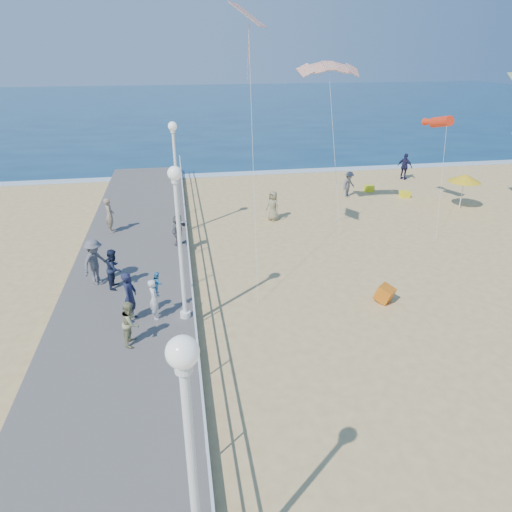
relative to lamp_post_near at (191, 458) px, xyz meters
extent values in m
plane|color=#DBB873|center=(5.35, 9.00, -3.66)|extent=(160.00, 160.00, 0.00)
cube|color=navy|center=(5.35, 74.00, -3.65)|extent=(160.00, 90.00, 0.05)
cube|color=white|center=(5.35, 29.50, -3.63)|extent=(160.00, 1.20, 0.04)
cube|color=#68635E|center=(-2.15, 9.00, -3.46)|extent=(5.00, 44.00, 0.40)
cube|color=white|center=(0.30, 9.00, -2.21)|extent=(0.05, 42.00, 0.06)
cube|color=white|center=(0.30, 9.00, -2.71)|extent=(0.05, 42.00, 0.04)
cylinder|color=white|center=(0.00, 0.00, -0.81)|extent=(0.14, 0.14, 4.70)
sphere|color=white|center=(0.00, 0.00, 1.84)|extent=(0.44, 0.44, 0.44)
cylinder|color=white|center=(0.00, 9.00, -3.16)|extent=(0.36, 0.36, 0.20)
cylinder|color=white|center=(0.00, 9.00, -0.81)|extent=(0.14, 0.14, 4.70)
sphere|color=white|center=(0.00, 9.00, 1.84)|extent=(0.44, 0.44, 0.44)
cylinder|color=white|center=(0.00, 18.00, -3.16)|extent=(0.36, 0.36, 0.20)
cylinder|color=white|center=(0.00, 18.00, -0.81)|extent=(0.14, 0.14, 4.70)
sphere|color=white|center=(0.00, 18.00, 1.84)|extent=(0.44, 0.44, 0.44)
imported|color=silver|center=(-1.00, 9.11, -2.52)|extent=(0.41, 0.57, 1.48)
imported|color=#3487C3|center=(-0.85, 9.26, -1.99)|extent=(0.36, 0.44, 0.84)
imported|color=#1A1D3A|center=(-1.80, 9.14, -2.36)|extent=(0.56, 0.74, 1.80)
imported|color=#979768|center=(-1.69, 7.74, -2.52)|extent=(0.68, 0.81, 1.49)
imported|color=#5A5B60|center=(-3.35, 12.10, -2.33)|extent=(1.25, 1.39, 1.87)
imported|color=#5C5D61|center=(-0.08, 15.47, -2.50)|extent=(1.07, 1.45, 1.52)
imported|color=gray|center=(-3.43, 17.70, -2.37)|extent=(0.52, 0.71, 1.78)
imported|color=#192138|center=(-2.60, 11.68, -2.47)|extent=(0.71, 0.85, 1.59)
imported|color=slate|center=(10.95, 22.53, -2.82)|extent=(1.25, 1.12, 1.68)
imported|color=#1C1C3D|center=(16.51, 25.91, -2.70)|extent=(1.04, 1.18, 1.92)
imported|color=#847E5B|center=(5.22, 19.06, -2.82)|extent=(0.92, 0.98, 1.69)
cube|color=#C0340B|center=(7.57, 9.37, -3.36)|extent=(0.88, 0.90, 0.74)
cylinder|color=white|center=(16.76, 19.04, -2.76)|extent=(0.05, 0.05, 1.80)
cone|color=gold|center=(16.76, 19.04, -1.75)|extent=(1.90, 1.90, 0.45)
cube|color=yellow|center=(14.58, 21.79, -3.46)|extent=(0.55, 0.55, 0.40)
cube|color=#CCDA17|center=(12.81, 23.48, -3.46)|extent=(0.55, 0.55, 0.40)
cylinder|color=red|center=(14.63, 19.02, 1.53)|extent=(0.96, 2.40, 1.02)
cube|color=#C13D16|center=(2.96, 13.29, 6.34)|extent=(1.59, 1.71, 0.80)
camera|label=1|loc=(0.11, -4.78, 5.34)|focal=32.00mm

